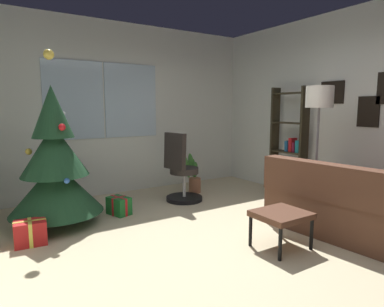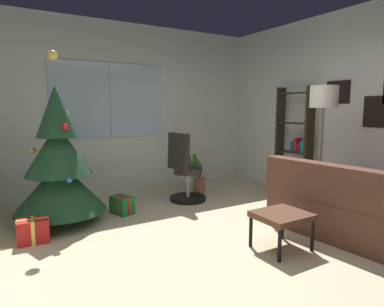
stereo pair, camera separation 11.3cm
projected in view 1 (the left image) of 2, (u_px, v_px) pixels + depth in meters
name	position (u px, v px, depth m)	size (l,w,h in m)	color
ground_plane	(230.00, 253.00, 3.42)	(4.66, 5.59, 0.10)	beige
wall_back_with_windows	(123.00, 109.00, 5.57)	(4.66, 0.12, 2.81)	silver
wall_right_with_frames	(368.00, 110.00, 4.50)	(0.12, 5.59, 2.81)	silver
couch	(367.00, 208.00, 3.78)	(1.83, 1.79, 0.84)	brown
footstool	(281.00, 217.00, 3.38)	(0.51, 0.46, 0.38)	brown
holiday_tree	(55.00, 168.00, 4.01)	(1.09, 1.09, 2.10)	#4C331E
gift_box_red	(30.00, 233.00, 3.50)	(0.33, 0.27, 0.26)	red
gift_box_green	(119.00, 206.00, 4.48)	(0.29, 0.36, 0.24)	#1E722D
office_chair	(181.00, 175.00, 5.08)	(0.56, 0.56, 1.06)	black
bookshelf	(289.00, 149.00, 5.37)	(0.18, 0.64, 1.76)	#2B2618
floor_lamp	(319.00, 107.00, 4.34)	(0.35, 0.35, 1.71)	slate
potted_plant	(192.00, 174.00, 5.68)	(0.36, 0.37, 0.66)	#986146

